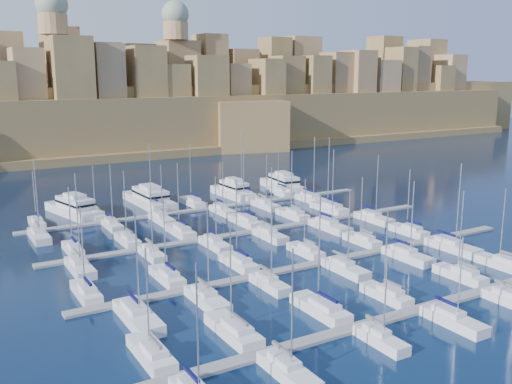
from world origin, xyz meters
TOP-DOWN VIEW (x-y plane):
  - ground at (0.00, 0.00)m, footprint 600.00×600.00m
  - pontoon_near at (0.00, -34.00)m, footprint 84.00×2.00m
  - pontoon_mid_near at (0.00, -12.00)m, footprint 84.00×2.00m
  - pontoon_mid_far at (0.00, 10.00)m, footprint 84.00×2.00m
  - pontoon_far at (0.00, 32.00)m, footprint 84.00×2.00m
  - sailboat_0 at (-36.06, -28.50)m, footprint 2.77×9.24m
  - sailboat_1 at (-25.53, -28.07)m, footprint 3.03×10.10m
  - sailboat_2 at (-12.59, -28.12)m, footprint 3.00×10.01m
  - sailboat_3 at (-1.77, -28.92)m, footprint 2.51×8.38m
  - sailboat_4 at (13.56, -28.73)m, footprint 2.63×8.75m
  - sailboat_5 at (23.56, -28.63)m, footprint 2.69×8.97m
  - sailboat_7 at (-25.13, -39.29)m, footprint 2.64×8.81m
  - sailboat_8 at (-11.85, -38.65)m, footprint 2.25×7.49m
  - sailboat_9 at (-0.40, -39.36)m, footprint 2.69×8.96m
  - sailboat_10 at (11.54, -39.11)m, footprint 2.53×8.43m
  - sailboat_12 at (-37.67, -6.77)m, footprint 2.61×8.69m
  - sailboat_13 at (-25.46, -6.65)m, footprint 2.67×8.92m
  - sailboat_14 at (-13.06, -6.50)m, footprint 2.77×9.24m
  - sailboat_15 at (0.07, -6.94)m, footprint 2.50×8.33m
  - sailboat_16 at (12.78, -6.92)m, footprint 2.51×8.38m
  - sailboat_17 at (24.83, -6.74)m, footprint 2.62×8.75m
  - sailboat_18 at (-34.15, -18.41)m, footprint 3.33×11.09m
  - sailboat_19 at (-24.08, -17.66)m, footprint 2.87×9.56m
  - sailboat_20 at (-13.61, -17.00)m, footprint 2.46×8.21m
  - sailboat_21 at (0.19, -17.48)m, footprint 2.76×9.20m
  - sailboat_22 at (13.33, -17.79)m, footprint 2.95×9.83m
  - sailboat_23 at (23.92, -18.19)m, footprint 3.19×10.63m
  - sailboat_24 at (-34.54, 14.82)m, footprint 2.35×7.84m
  - sailboat_25 at (-24.54, 15.22)m, footprint 2.60×8.66m
  - sailboat_26 at (-13.82, 15.68)m, footprint 2.88×9.59m
  - sailboat_27 at (0.85, 15.85)m, footprint 2.98×9.94m
  - sailboat_28 at (12.54, 15.59)m, footprint 2.82×9.42m
  - sailboat_29 at (23.09, 16.25)m, footprint 3.23×10.75m
  - sailboat_30 at (-35.88, 4.28)m, footprint 2.90×9.68m
  - sailboat_31 at (-23.58, 5.11)m, footprint 2.40×7.98m
  - sailboat_32 at (-11.75, 4.70)m, footprint 2.64×8.81m
  - sailboat_33 at (-0.24, 4.51)m, footprint 2.76×9.21m
  - sailboat_34 at (13.54, 3.79)m, footprint 3.20×10.67m
  - sailboat_35 at (25.59, 4.22)m, footprint 2.94×9.80m
  - sailboat_36 at (-36.77, 36.86)m, footprint 2.38×7.94m
  - sailboat_37 at (-24.58, 36.85)m, footprint 2.37×7.91m
  - sailboat_38 at (-11.27, 38.06)m, footprint 3.11×10.36m
  - sailboat_39 at (-1.44, 37.73)m, footprint 2.91×9.71m
  - sailboat_40 at (12.70, 38.17)m, footprint 3.18×10.59m
  - sailboat_41 at (23.02, 37.33)m, footprint 2.66×8.87m
  - sailboat_42 at (-38.18, 26.31)m, footprint 2.88×9.61m
  - sailboat_43 at (-23.91, 27.06)m, footprint 2.43×8.09m
  - sailboat_44 at (-13.47, 26.58)m, footprint 2.72×9.06m
  - sailboat_45 at (1.03, 26.83)m, footprint 2.57×8.57m
  - sailboat_46 at (12.19, 26.51)m, footprint 2.77×9.22m
  - sailboat_47 at (25.12, 25.83)m, footprint 3.18×10.59m
  - motor_yacht_a at (-27.87, 42.12)m, footprint 9.41×18.68m
  - motor_yacht_b at (-10.08, 42.98)m, footprint 6.72×19.95m
  - motor_yacht_c at (11.39, 40.88)m, footprint 5.21×15.54m
  - motor_yacht_d at (27.21, 41.98)m, footprint 7.21×18.13m
  - fortified_city at (-0.19, 155.26)m, footprint 460.00×108.95m

SIDE VIEW (x-z plane):
  - ground at x=0.00m, z-range 0.00..0.00m
  - pontoon_near at x=0.00m, z-range 0.00..0.40m
  - pontoon_mid_near at x=0.00m, z-range 0.00..0.40m
  - pontoon_mid_far at x=0.00m, z-range 0.00..0.40m
  - pontoon_far at x=0.00m, z-range 0.00..0.40m
  - sailboat_8 at x=-11.85m, z-range -4.82..6.23m
  - sailboat_36 at x=-36.77m, z-range -5.15..6.58m
  - sailboat_37 at x=-24.58m, z-range -5.18..6.61m
  - sailboat_24 at x=-34.54m, z-range -5.27..6.70m
  - sailboat_31 at x=-23.58m, z-range -5.29..6.73m
  - sailboat_45 at x=1.03m, z-range -5.33..6.77m
  - sailboat_20 at x=-13.61m, z-range -5.55..7.00m
  - sailboat_10 at x=11.54m, z-range -5.48..6.93m
  - sailboat_9 at x=-0.40m, z-range -5.24..6.69m
  - sailboat_16 at x=12.78m, z-range -5.63..7.08m
  - sailboat_3 at x=-1.77m, z-range -5.87..7.33m
  - sailboat_44 at x=-13.47m, z-range -5.62..7.09m
  - sailboat_12 at x=-37.67m, z-range -5.86..7.33m
  - sailboat_17 at x=24.83m, z-range -5.85..7.32m
  - sailboat_13 at x=-25.46m, z-range -5.79..7.26m
  - sailboat_43 at x=-23.91m, z-range -6.03..7.50m
  - sailboat_46 at x=12.19m, z-range -5.74..7.21m
  - sailboat_15 at x=0.07m, z-range -6.10..7.57m
  - sailboat_0 at x=-36.06m, z-range -5.80..7.28m
  - sailboat_5 at x=23.56m, z-range -5.97..7.44m
  - sailboat_32 at x=-11.75m, z-range -6.04..7.51m
  - sailboat_25 at x=-24.54m, z-range -6.19..7.67m
  - sailboat_4 at x=13.56m, z-range -6.30..7.78m
  - sailboat_21 at x=0.19m, z-range -6.17..7.65m
  - sailboat_33 at x=-0.24m, z-range -6.34..7.84m
  - sailboat_7 at x=-25.13m, z-range -6.50..7.99m
  - sailboat_41 at x=23.02m, z-range -6.54..8.03m
  - sailboat_22 at x=13.33m, z-range -6.22..7.72m
  - sailboat_26 at x=-13.82m, z-range -6.46..7.97m
  - sailboat_14 at x=-13.06m, z-range -6.63..8.13m
  - sailboat_19 at x=-24.08m, z-range -6.61..8.11m
  - sailboat_28 at x=12.54m, z-range -6.75..8.26m
  - sailboat_1 at x=-25.53m, z-range -6.35..7.86m
  - sailboat_35 at x=25.59m, z-range -6.57..8.08m
  - sailboat_39 at x=-1.44m, z-range -6.66..8.18m
  - sailboat_42 at x=-38.18m, z-range -7.18..8.71m
  - sailboat_38 at x=-11.27m, z-range -7.02..8.55m
  - sailboat_30 at x=-35.88m, z-range -7.38..8.92m
  - sailboat_27 at x=0.85m, z-range -7.47..9.01m
  - sailboat_2 at x=-12.59m, z-range -7.47..9.01m
  - sailboat_23 at x=23.92m, z-range -7.27..8.81m
  - sailboat_18 at x=-34.15m, z-range -6.89..8.44m
  - sailboat_47 at x=25.12m, z-range -7.41..8.96m
  - sailboat_34 at x=13.54m, z-range -7.54..9.09m
  - sailboat_40 at x=12.70m, z-range -7.59..9.15m
  - sailboat_29 at x=23.09m, z-range -7.79..9.36m
  - motor_yacht_a at x=-27.87m, z-range -0.90..4.35m
  - motor_yacht_c at x=11.39m, z-range -0.90..4.35m
  - motor_yacht_d at x=27.21m, z-range -0.90..4.35m
  - motor_yacht_b at x=-10.08m, z-range -0.90..4.35m
  - fortified_city at x=-0.19m, z-range -15.02..44.50m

